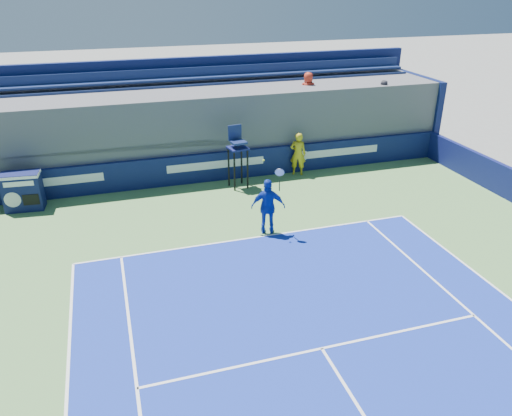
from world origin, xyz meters
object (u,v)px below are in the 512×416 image
object	(u,v)px
ball_person	(298,154)
match_clock	(23,190)
umpire_chair	(237,150)
tennis_player	(268,207)

from	to	relation	value
ball_person	match_clock	xyz separation A→B (m)	(-10.63, -0.35, -0.18)
ball_person	umpire_chair	size ratio (longest dim) A/B	0.73
match_clock	tennis_player	size ratio (longest dim) A/B	0.54
match_clock	tennis_player	distance (m)	8.89
match_clock	umpire_chair	size ratio (longest dim) A/B	0.56
match_clock	umpire_chair	xyz separation A→B (m)	(7.87, -0.22, 0.79)
ball_person	tennis_player	bearing A→B (deg)	81.39
match_clock	tennis_player	xyz separation A→B (m)	(7.79, -4.29, 0.21)
ball_person	tennis_player	world-z (taller)	tennis_player
umpire_chair	tennis_player	size ratio (longest dim) A/B	0.96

